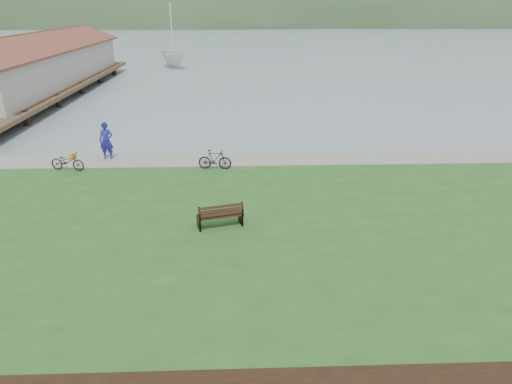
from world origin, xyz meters
TOP-DOWN VIEW (x-y plane):
  - ground at (0.00, 0.00)m, footprint 600.00×600.00m
  - lawn at (0.00, -2.00)m, footprint 34.00×20.00m
  - shoreline_path at (0.00, 6.90)m, footprint 34.00×2.20m
  - far_hillside at (20.00, 170.00)m, footprint 580.00×80.00m
  - pier_pavilion at (-20.00, 27.52)m, footprint 8.00×36.00m
  - park_bench at (-2.63, -0.71)m, footprint 1.69×1.02m
  - person at (-8.64, 7.19)m, footprint 0.85×0.61m
  - bicycle_a at (-10.12, 5.59)m, footprint 0.91×1.75m
  - bicycle_b at (-3.11, 5.49)m, footprint 0.65×1.64m
  - sailboat at (-10.28, 45.89)m, footprint 12.97×13.05m
  - pannier at (-10.47, 7.20)m, footprint 0.29×0.35m

SIDE VIEW (x-z plane):
  - ground at x=0.00m, z-range 0.00..0.00m
  - far_hillside at x=20.00m, z-range -19.00..19.00m
  - sailboat at x=-10.28m, z-range -12.60..12.60m
  - lawn at x=0.00m, z-range 0.00..0.40m
  - shoreline_path at x=0.00m, z-range 0.40..0.43m
  - pannier at x=-10.47m, z-range 0.40..0.73m
  - bicycle_a at x=-10.12m, z-range 0.40..1.27m
  - bicycle_b at x=-3.11m, z-range 0.40..1.36m
  - park_bench at x=-2.63m, z-range 0.40..1.38m
  - person at x=-8.64m, z-range 0.40..2.66m
  - pier_pavilion at x=-20.00m, z-range -0.06..5.34m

